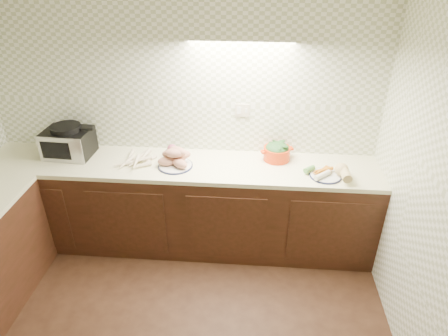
# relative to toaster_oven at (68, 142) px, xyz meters

# --- Properties ---
(room) EXTENTS (3.60, 3.60, 2.60)m
(room) POSITION_rel_toaster_oven_xyz_m (1.05, -1.59, 0.59)
(room) COLOR black
(room) RESTS_ON ground
(counter) EXTENTS (3.60, 3.60, 0.90)m
(counter) POSITION_rel_toaster_oven_xyz_m (0.37, -0.90, -0.59)
(counter) COLOR black
(counter) RESTS_ON ground
(toaster_oven) EXTENTS (0.43, 0.35, 0.30)m
(toaster_oven) POSITION_rel_toaster_oven_xyz_m (0.00, 0.00, 0.00)
(toaster_oven) COLOR black
(toaster_oven) RESTS_ON counter
(parsnip_pile) EXTENTS (0.34, 0.33, 0.08)m
(parsnip_pile) POSITION_rel_toaster_oven_xyz_m (0.67, -0.09, -0.11)
(parsnip_pile) COLOR beige
(parsnip_pile) RESTS_ON counter
(sweet_potato_plate) EXTENTS (0.32, 0.31, 0.18)m
(sweet_potato_plate) POSITION_rel_toaster_oven_xyz_m (1.03, -0.12, -0.07)
(sweet_potato_plate) COLOR #14183A
(sweet_potato_plate) RESTS_ON counter
(onion_bowl) EXTENTS (0.17, 0.17, 0.13)m
(onion_bowl) POSITION_rel_toaster_oven_xyz_m (0.98, 0.03, -0.09)
(onion_bowl) COLOR black
(onion_bowl) RESTS_ON counter
(dutch_oven) EXTENTS (0.31, 0.31, 0.17)m
(dutch_oven) POSITION_rel_toaster_oven_xyz_m (1.93, 0.07, -0.06)
(dutch_oven) COLOR red
(dutch_oven) RESTS_ON counter
(veg_plate) EXTENTS (0.39, 0.27, 0.13)m
(veg_plate) POSITION_rel_toaster_oven_xyz_m (2.40, -0.20, -0.09)
(veg_plate) COLOR #14183A
(veg_plate) RESTS_ON counter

